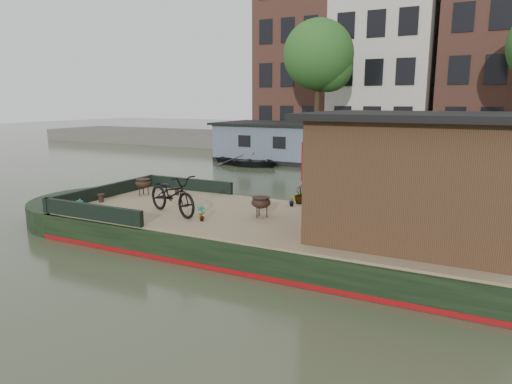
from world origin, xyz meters
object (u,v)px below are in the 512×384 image
at_px(cabin, 414,175).
at_px(brazier_rear, 144,187).
at_px(bicycle, 172,194).
at_px(potted_plant_a, 201,213).
at_px(brazier_front, 261,207).
at_px(dinghy, 248,158).

relative_size(cabin, brazier_rear, 8.60).
height_order(bicycle, potted_plant_a, bicycle).
xyz_separation_m(cabin, bicycle, (-5.30, -0.69, -0.75)).
xyz_separation_m(cabin, brazier_front, (-3.31, -0.01, -0.99)).
xyz_separation_m(potted_plant_a, brazier_front, (1.02, 0.93, 0.06)).
distance_m(bicycle, brazier_front, 2.12).
height_order(brazier_front, dinghy, brazier_front).
distance_m(brazier_front, brazier_rear, 4.15).
bearing_deg(dinghy, brazier_rear, -158.16).
bearing_deg(potted_plant_a, brazier_front, 42.40).
distance_m(cabin, potted_plant_a, 4.55).
height_order(potted_plant_a, dinghy, potted_plant_a).
distance_m(bicycle, brazier_rear, 2.54).
height_order(potted_plant_a, brazier_front, brazier_front).
distance_m(brazier_front, dinghy, 13.19).
distance_m(bicycle, dinghy, 12.99).
bearing_deg(brazier_rear, potted_plant_a, -28.55).
relative_size(bicycle, brazier_front, 3.85).
height_order(cabin, bicycle, cabin).
bearing_deg(brazier_rear, bicycle, -34.11).
relative_size(potted_plant_a, dinghy, 0.10).
relative_size(cabin, dinghy, 1.11).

